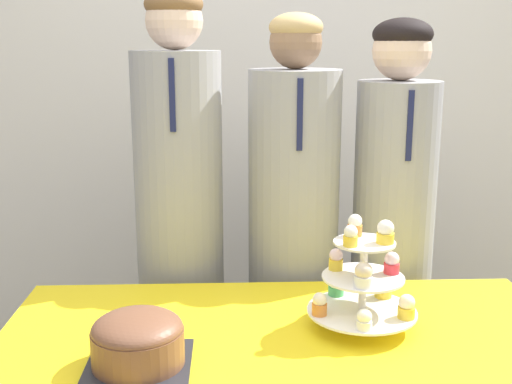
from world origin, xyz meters
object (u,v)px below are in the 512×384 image
Objects in this scene: cupcake_stand at (364,281)px; student_0 at (180,246)px; student_2 at (392,253)px; round_cake at (138,340)px; student_1 at (293,257)px.

student_0 is at bearing 134.51° from cupcake_stand.
cupcake_stand is 0.58m from student_2.
round_cake is at bearing -136.93° from student_2.
student_1 reaches higher than student_2.
student_1 is at bearing 104.30° from cupcake_stand.
student_2 is (0.77, 0.72, -0.04)m from round_cake.
round_cake is at bearing -120.72° from student_1.
student_1 reaches higher than round_cake.
student_1 is at bearing -0.00° from student_0.
student_0 reaches higher than student_1.
student_2 is at bearing -0.00° from student_1.
cupcake_stand is at bearing 18.91° from round_cake.
student_1 is at bearing 59.28° from round_cake.
cupcake_stand is 0.19× the size of student_1.
student_2 is at bearing 43.07° from round_cake.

